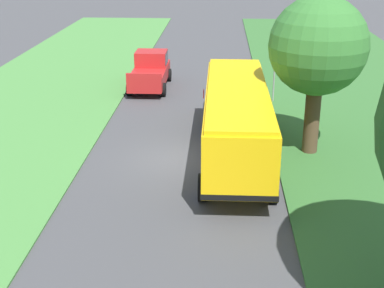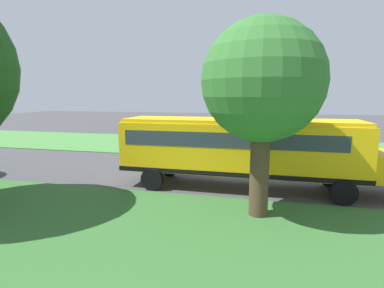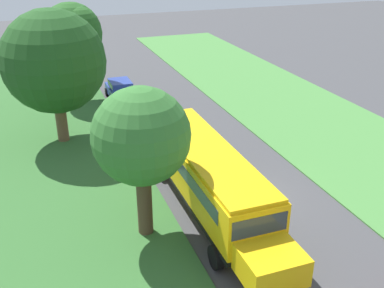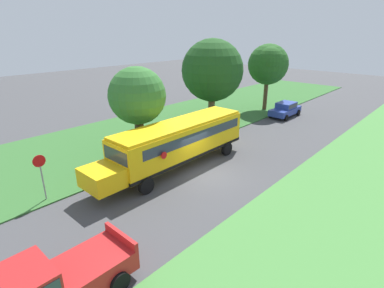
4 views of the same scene
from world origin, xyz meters
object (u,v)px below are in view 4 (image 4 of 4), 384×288
(car_blue_nearest, at_px, (286,109))
(pickup_truck, at_px, (47,286))
(oak_tree_far_end, at_px, (268,64))
(stop_sign, at_px, (41,172))
(oak_tree_roadside_mid, at_px, (212,69))
(school_bus, at_px, (178,141))
(oak_tree_beside_bus, at_px, (136,96))

(car_blue_nearest, distance_m, pickup_truck, 28.87)
(oak_tree_far_end, xyz_separation_m, stop_sign, (1.28, -26.37, -3.66))
(oak_tree_roadside_mid, relative_size, stop_sign, 3.02)
(school_bus, height_order, oak_tree_far_end, oak_tree_far_end)
(oak_tree_beside_bus, relative_size, oak_tree_roadside_mid, 0.81)
(stop_sign, bearing_deg, oak_tree_far_end, 92.77)
(school_bus, distance_m, oak_tree_far_end, 18.87)
(oak_tree_beside_bus, xyz_separation_m, oak_tree_roadside_mid, (-2.56, 11.49, 0.63))
(school_bus, relative_size, car_blue_nearest, 2.82)
(oak_tree_roadside_mid, xyz_separation_m, oak_tree_far_end, (2.16, 7.55, 0.12))
(oak_tree_beside_bus, relative_size, stop_sign, 2.44)
(oak_tree_beside_bus, bearing_deg, oak_tree_far_end, 91.21)
(oak_tree_roadside_mid, bearing_deg, stop_sign, -79.66)
(school_bus, bearing_deg, oak_tree_roadside_mid, 118.36)
(school_bus, bearing_deg, oak_tree_beside_bus, -165.22)
(car_blue_nearest, height_order, stop_sign, stop_sign)
(oak_tree_far_end, bearing_deg, stop_sign, -87.23)
(oak_tree_beside_bus, bearing_deg, stop_sign, -83.22)
(pickup_truck, xyz_separation_m, stop_sign, (-7.30, 2.93, 0.66))
(oak_tree_roadside_mid, bearing_deg, oak_tree_far_end, 74.02)
(car_blue_nearest, relative_size, oak_tree_roadside_mid, 0.53)
(school_bus, xyz_separation_m, oak_tree_far_end, (-3.59, 18.20, 3.47))
(school_bus, height_order, car_blue_nearest, school_bus)
(school_bus, relative_size, stop_sign, 4.53)
(school_bus, relative_size, oak_tree_beside_bus, 1.86)
(pickup_truck, relative_size, stop_sign, 1.97)
(school_bus, bearing_deg, pickup_truck, -65.81)
(oak_tree_far_end, distance_m, stop_sign, 26.65)
(car_blue_nearest, xyz_separation_m, oak_tree_beside_bus, (-2.67, -18.08, 3.76))
(oak_tree_beside_bus, distance_m, stop_sign, 7.93)
(oak_tree_far_end, bearing_deg, oak_tree_roadside_mid, -105.98)
(pickup_truck, bearing_deg, oak_tree_roadside_mid, 116.27)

